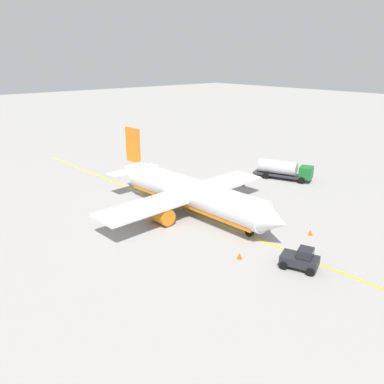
% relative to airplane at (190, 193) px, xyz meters
% --- Properties ---
extents(ground_plane, '(400.00, 400.00, 0.00)m').
position_rel_airplane_xyz_m(ground_plane, '(0.46, 0.02, -2.74)').
color(ground_plane, '#9E9B96').
extents(airplane, '(30.53, 26.62, 9.84)m').
position_rel_airplane_xyz_m(airplane, '(0.00, 0.00, 0.00)').
color(airplane, white).
rests_on(airplane, ground).
extents(fuel_tanker, '(10.03, 5.89, 3.15)m').
position_rel_airplane_xyz_m(fuel_tanker, '(-1.01, 21.97, -1.02)').
color(fuel_tanker, '#2D2D33').
rests_on(fuel_tanker, ground).
extents(pushback_tug, '(4.08, 3.36, 2.20)m').
position_rel_airplane_xyz_m(pushback_tug, '(18.32, -1.26, -1.73)').
color(pushback_tug, '#232328').
rests_on(pushback_tug, ground).
extents(refueling_worker, '(0.63, 0.61, 1.71)m').
position_rel_airplane_xyz_m(refueling_worker, '(-2.89, 13.95, -1.92)').
color(refueling_worker, navy).
rests_on(refueling_worker, ground).
extents(safety_cone_nose, '(0.57, 0.57, 0.63)m').
position_rel_airplane_xyz_m(safety_cone_nose, '(14.68, 6.12, -2.42)').
color(safety_cone_nose, '#F2590F').
rests_on(safety_cone_nose, ground).
extents(safety_cone_wingtip, '(0.58, 0.58, 0.64)m').
position_rel_airplane_xyz_m(safety_cone_wingtip, '(13.09, -4.39, -2.42)').
color(safety_cone_wingtip, '#F2590F').
rests_on(safety_cone_wingtip, ground).
extents(taxi_line_marking, '(85.42, 4.41, 0.01)m').
position_rel_airplane_xyz_m(taxi_line_marking, '(0.46, 0.02, -2.74)').
color(taxi_line_marking, yellow).
rests_on(taxi_line_marking, ground).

